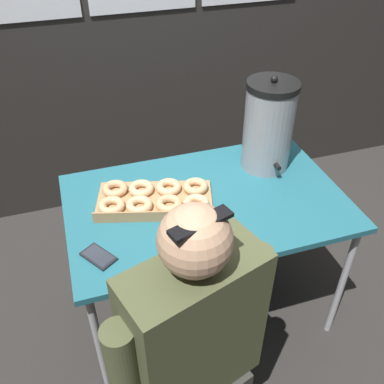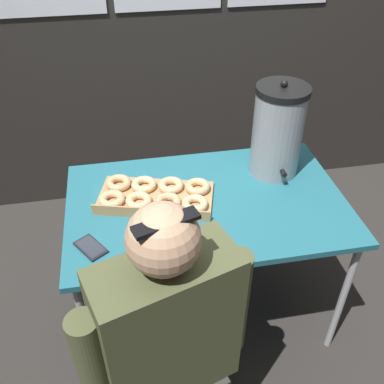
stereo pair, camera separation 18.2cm
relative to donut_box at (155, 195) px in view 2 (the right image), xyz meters
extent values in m
plane|color=#2D2B28|center=(0.22, -0.05, -0.76)|extent=(12.00, 12.00, 0.00)
cube|color=#282623|center=(0.22, 1.09, 0.50)|extent=(6.00, 0.10, 2.51)
cube|color=#236675|center=(0.22, -0.05, -0.04)|extent=(1.21, 0.77, 0.03)
cylinder|color=#ADADB2|center=(-0.34, -0.39, -0.40)|extent=(0.03, 0.03, 0.71)
cylinder|color=#ADADB2|center=(0.78, -0.39, -0.40)|extent=(0.03, 0.03, 0.71)
cylinder|color=#ADADB2|center=(-0.34, 0.28, -0.40)|extent=(0.03, 0.03, 0.71)
cylinder|color=#ADADB2|center=(0.78, 0.28, -0.40)|extent=(0.03, 0.03, 0.71)
cube|color=tan|center=(0.00, 0.00, -0.02)|extent=(0.55, 0.39, 0.02)
cube|color=tan|center=(-0.03, -0.12, 0.01)|extent=(0.48, 0.14, 0.04)
torus|color=#DFB17E|center=(-0.19, -0.01, 0.01)|extent=(0.11, 0.11, 0.03)
torus|color=#E9BB88|center=(-0.08, -0.04, 0.01)|extent=(0.14, 0.14, 0.03)
torus|color=#DAAC79|center=(0.05, -0.07, 0.01)|extent=(0.14, 0.14, 0.03)
torus|color=#ECBE8B|center=(0.16, -0.10, 0.01)|extent=(0.16, 0.16, 0.03)
torus|color=tan|center=(-0.15, 0.11, 0.01)|extent=(0.15, 0.15, 0.03)
torus|color=#E6B986|center=(-0.04, 0.07, 0.01)|extent=(0.15, 0.15, 0.03)
torus|color=#E6B885|center=(0.08, 0.05, 0.01)|extent=(0.15, 0.15, 0.03)
torus|color=#DFB17E|center=(0.19, 0.01, 0.01)|extent=(0.14, 0.14, 0.03)
cylinder|color=#939399|center=(0.58, 0.12, 0.18)|extent=(0.23, 0.23, 0.40)
cylinder|color=black|center=(0.58, 0.12, 0.39)|extent=(0.24, 0.24, 0.03)
sphere|color=black|center=(0.58, 0.12, 0.42)|extent=(0.03, 0.03, 0.03)
cylinder|color=black|center=(0.58, 0.00, 0.05)|extent=(0.02, 0.06, 0.02)
cube|color=black|center=(-0.28, -0.25, -0.02)|extent=(0.14, 0.15, 0.01)
cube|color=#2D333D|center=(-0.28, -0.25, -0.01)|extent=(0.12, 0.13, 0.00)
cube|color=#4C5133|center=(-0.04, -0.67, 0.00)|extent=(0.48, 0.32, 0.57)
sphere|color=tan|center=(-0.04, -0.67, 0.38)|extent=(0.20, 0.20, 0.20)
cube|color=black|center=(-0.03, -0.70, 0.46)|extent=(0.18, 0.09, 0.01)
cylinder|color=#4C5133|center=(0.20, -0.60, -0.03)|extent=(0.10, 0.10, 0.45)
cylinder|color=#4C5133|center=(-0.27, -0.75, -0.03)|extent=(0.10, 0.10, 0.45)
camera|label=1|loc=(-0.28, -1.42, 1.16)|focal=40.00mm
camera|label=2|loc=(-0.11, -1.47, 1.16)|focal=40.00mm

